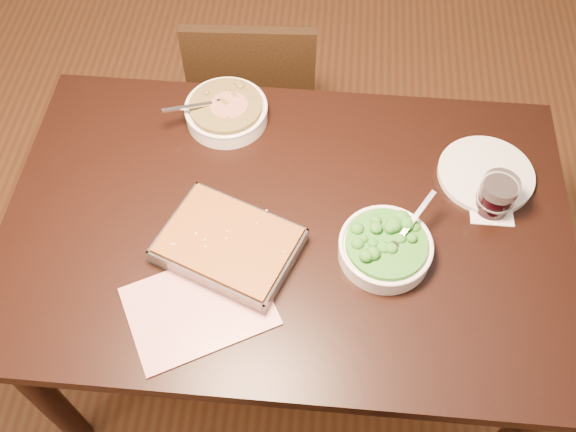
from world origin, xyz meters
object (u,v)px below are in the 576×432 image
object	(u,v)px
dinner_plate	(486,174)
table	(287,241)
stew_bowl	(226,111)
wine_tumbler	(497,195)
broccoli_bowl	(385,248)
baking_dish	(229,245)
chair_far	(255,96)

from	to	relation	value
dinner_plate	table	bearing A→B (deg)	-159.96
stew_bowl	table	bearing A→B (deg)	-58.81
wine_tumbler	dinner_plate	distance (m)	0.11
table	wine_tumbler	world-z (taller)	wine_tumbler
wine_tumbler	dinner_plate	world-z (taller)	wine_tumbler
wine_tumbler	broccoli_bowl	bearing A→B (deg)	-149.21
table	baking_dish	distance (m)	0.20
baking_dish	dinner_plate	world-z (taller)	baking_dish
broccoli_bowl	wine_tumbler	size ratio (longest dim) A/B	2.28
table	chair_far	size ratio (longest dim) A/B	1.65
table	broccoli_bowl	world-z (taller)	broccoli_bowl
table	baking_dish	xyz separation A→B (m)	(-0.13, -0.10, 0.12)
chair_far	dinner_plate	bearing A→B (deg)	140.17
table	dinner_plate	distance (m)	0.54
baking_dish	wine_tumbler	world-z (taller)	wine_tumbler
stew_bowl	wine_tumbler	world-z (taller)	wine_tumbler
chair_far	stew_bowl	bearing A→B (deg)	83.06
chair_far	baking_dish	bearing A→B (deg)	89.90
broccoli_bowl	baking_dish	world-z (taller)	broccoli_bowl
baking_dish	dinner_plate	distance (m)	0.69
broccoli_bowl	chair_far	distance (m)	0.91
stew_bowl	broccoli_bowl	xyz separation A→B (m)	(0.43, -0.40, -0.00)
broccoli_bowl	stew_bowl	bearing A→B (deg)	137.54
baking_dish	chair_far	bearing A→B (deg)	114.73
stew_bowl	dinner_plate	bearing A→B (deg)	-11.35
baking_dish	table	bearing A→B (deg)	59.22
table	baking_dish	size ratio (longest dim) A/B	3.77
baking_dish	chair_far	size ratio (longest dim) A/B	0.44
stew_bowl	chair_far	xyz separation A→B (m)	(0.02, 0.36, -0.31)
wine_tumbler	chair_far	size ratio (longest dim) A/B	0.12
wine_tumbler	dinner_plate	size ratio (longest dim) A/B	0.41
dinner_plate	chair_far	size ratio (longest dim) A/B	0.29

